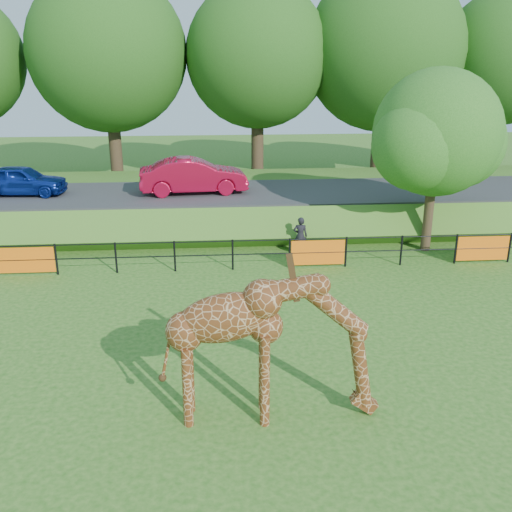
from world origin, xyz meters
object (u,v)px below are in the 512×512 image
object	(u,v)px
giraffe	(271,348)
car_blue	(21,180)
car_red	(194,176)
visitor	(300,236)
tree_east	(439,138)

from	to	relation	value
giraffe	car_blue	size ratio (longest dim) A/B	1.17
giraffe	car_red	xyz separation A→B (m)	(-1.87, 14.61, 0.60)
car_blue	visitor	world-z (taller)	car_blue
giraffe	car_blue	world-z (taller)	giraffe
giraffe	car_blue	bearing A→B (deg)	124.29
visitor	tree_east	distance (m)	6.14
giraffe	tree_east	xyz separation A→B (m)	(7.17, 10.32, 2.70)
giraffe	tree_east	world-z (taller)	tree_east
car_red	visitor	world-z (taller)	car_red
visitor	car_blue	bearing A→B (deg)	-12.09
car_red	car_blue	bearing A→B (deg)	82.94
giraffe	tree_east	size ratio (longest dim) A/B	0.65
tree_east	car_red	bearing A→B (deg)	154.63
car_blue	car_red	world-z (taller)	car_red
car_blue	visitor	size ratio (longest dim) A/B	2.58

